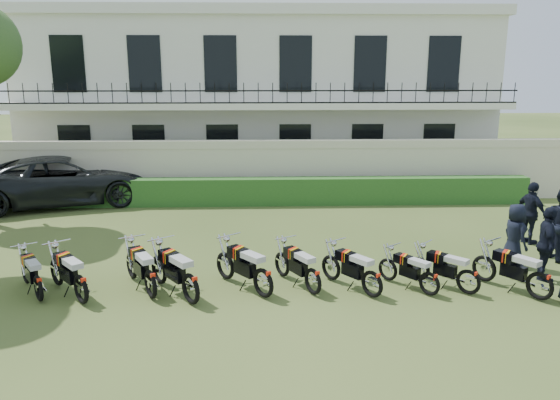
{
  "coord_description": "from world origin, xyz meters",
  "views": [
    {
      "loc": [
        0.09,
        -12.45,
        4.89
      ],
      "look_at": [
        0.59,
        1.91,
        1.44
      ],
      "focal_mm": 35.0,
      "sensor_mm": 36.0,
      "label": 1
    }
  ],
  "objects_px": {
    "motorcycle_8": "(469,276)",
    "officer_3": "(515,235)",
    "motorcycle_3": "(190,281)",
    "motorcycle_5": "(313,275)",
    "motorcycle_4": "(263,276)",
    "motorcycle_6": "(372,278)",
    "motorcycle_9": "(541,279)",
    "motorcycle_2": "(150,277)",
    "officer_5": "(531,213)",
    "motorcycle_7": "(430,278)",
    "officer_2": "(546,244)",
    "suv": "(65,180)",
    "motorcycle_0": "(38,282)",
    "motorcycle_1": "(81,282)"
  },
  "relations": [
    {
      "from": "motorcycle_8",
      "to": "officer_3",
      "type": "relative_size",
      "value": 0.81
    },
    {
      "from": "officer_5",
      "to": "motorcycle_2",
      "type": "bearing_deg",
      "value": 89.94
    },
    {
      "from": "officer_2",
      "to": "officer_5",
      "type": "bearing_deg",
      "value": -3.76
    },
    {
      "from": "motorcycle_2",
      "to": "officer_2",
      "type": "relative_size",
      "value": 0.99
    },
    {
      "from": "motorcycle_4",
      "to": "motorcycle_7",
      "type": "xyz_separation_m",
      "value": [
        3.67,
        -0.0,
        -0.1
      ]
    },
    {
      "from": "motorcycle_9",
      "to": "officer_3",
      "type": "bearing_deg",
      "value": 44.49
    },
    {
      "from": "motorcycle_1",
      "to": "suv",
      "type": "xyz_separation_m",
      "value": [
        -3.44,
        9.1,
        0.39
      ]
    },
    {
      "from": "motorcycle_2",
      "to": "officer_5",
      "type": "xyz_separation_m",
      "value": [
        10.1,
        3.58,
        0.4
      ]
    },
    {
      "from": "motorcycle_4",
      "to": "motorcycle_6",
      "type": "height_order",
      "value": "motorcycle_4"
    },
    {
      "from": "motorcycle_7",
      "to": "officer_5",
      "type": "relative_size",
      "value": 0.76
    },
    {
      "from": "motorcycle_6",
      "to": "officer_5",
      "type": "xyz_separation_m",
      "value": [
        5.28,
        3.69,
        0.42
      ]
    },
    {
      "from": "motorcycle_7",
      "to": "officer_3",
      "type": "distance_m",
      "value": 3.28
    },
    {
      "from": "motorcycle_9",
      "to": "motorcycle_0",
      "type": "bearing_deg",
      "value": 143.25
    },
    {
      "from": "officer_2",
      "to": "officer_3",
      "type": "xyz_separation_m",
      "value": [
        -0.27,
        1.02,
        -0.09
      ]
    },
    {
      "from": "motorcycle_1",
      "to": "motorcycle_8",
      "type": "bearing_deg",
      "value": -38.58
    },
    {
      "from": "motorcycle_1",
      "to": "motorcycle_2",
      "type": "bearing_deg",
      "value": -30.54
    },
    {
      "from": "motorcycle_5",
      "to": "motorcycle_9",
      "type": "distance_m",
      "value": 4.89
    },
    {
      "from": "motorcycle_7",
      "to": "motorcycle_8",
      "type": "xyz_separation_m",
      "value": [
        0.88,
        0.03,
        0.02
      ]
    },
    {
      "from": "motorcycle_4",
      "to": "officer_5",
      "type": "bearing_deg",
      "value": -13.41
    },
    {
      "from": "motorcycle_2",
      "to": "motorcycle_8",
      "type": "height_order",
      "value": "motorcycle_2"
    },
    {
      "from": "suv",
      "to": "motorcycle_3",
      "type": "bearing_deg",
      "value": -166.55
    },
    {
      "from": "motorcycle_1",
      "to": "motorcycle_5",
      "type": "height_order",
      "value": "motorcycle_1"
    },
    {
      "from": "motorcycle_8",
      "to": "officer_5",
      "type": "relative_size",
      "value": 0.74
    },
    {
      "from": "motorcycle_8",
      "to": "suv",
      "type": "relative_size",
      "value": 0.21
    },
    {
      "from": "motorcycle_9",
      "to": "motorcycle_5",
      "type": "bearing_deg",
      "value": 139.37
    },
    {
      "from": "motorcycle_0",
      "to": "motorcycle_6",
      "type": "distance_m",
      "value": 7.21
    },
    {
      "from": "motorcycle_3",
      "to": "officer_3",
      "type": "height_order",
      "value": "officer_3"
    },
    {
      "from": "motorcycle_4",
      "to": "motorcycle_9",
      "type": "xyz_separation_m",
      "value": [
        5.97,
        -0.34,
        -0.03
      ]
    },
    {
      "from": "motorcycle_9",
      "to": "officer_2",
      "type": "bearing_deg",
      "value": 24.3
    },
    {
      "from": "officer_3",
      "to": "motorcycle_2",
      "type": "bearing_deg",
      "value": 91.87
    },
    {
      "from": "motorcycle_2",
      "to": "motorcycle_3",
      "type": "height_order",
      "value": "motorcycle_3"
    },
    {
      "from": "motorcycle_3",
      "to": "motorcycle_1",
      "type": "bearing_deg",
      "value": 140.72
    },
    {
      "from": "motorcycle_2",
      "to": "suv",
      "type": "relative_size",
      "value": 0.28
    },
    {
      "from": "motorcycle_6",
      "to": "motorcycle_1",
      "type": "bearing_deg",
      "value": 144.8
    },
    {
      "from": "motorcycle_5",
      "to": "motorcycle_7",
      "type": "distance_m",
      "value": 2.57
    },
    {
      "from": "motorcycle_7",
      "to": "officer_2",
      "type": "relative_size",
      "value": 0.76
    },
    {
      "from": "motorcycle_4",
      "to": "motorcycle_8",
      "type": "distance_m",
      "value": 4.55
    },
    {
      "from": "motorcycle_0",
      "to": "motorcycle_6",
      "type": "bearing_deg",
      "value": -34.56
    },
    {
      "from": "motorcycle_4",
      "to": "motorcycle_5",
      "type": "bearing_deg",
      "value": -31.63
    },
    {
      "from": "motorcycle_8",
      "to": "officer_5",
      "type": "height_order",
      "value": "officer_5"
    },
    {
      "from": "motorcycle_5",
      "to": "motorcycle_8",
      "type": "bearing_deg",
      "value": -31.56
    },
    {
      "from": "motorcycle_3",
      "to": "motorcycle_5",
      "type": "bearing_deg",
      "value": -27.7
    },
    {
      "from": "motorcycle_1",
      "to": "officer_3",
      "type": "distance_m",
      "value": 10.43
    },
    {
      "from": "motorcycle_0",
      "to": "motorcycle_2",
      "type": "height_order",
      "value": "motorcycle_2"
    },
    {
      "from": "motorcycle_3",
      "to": "motorcycle_8",
      "type": "relative_size",
      "value": 1.33
    },
    {
      "from": "officer_2",
      "to": "officer_3",
      "type": "height_order",
      "value": "officer_2"
    },
    {
      "from": "motorcycle_0",
      "to": "motorcycle_4",
      "type": "relative_size",
      "value": 0.92
    },
    {
      "from": "suv",
      "to": "officer_2",
      "type": "distance_m",
      "value": 16.13
    },
    {
      "from": "motorcycle_4",
      "to": "motorcycle_6",
      "type": "relative_size",
      "value": 1.07
    },
    {
      "from": "motorcycle_2",
      "to": "motorcycle_4",
      "type": "distance_m",
      "value": 2.45
    }
  ]
}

